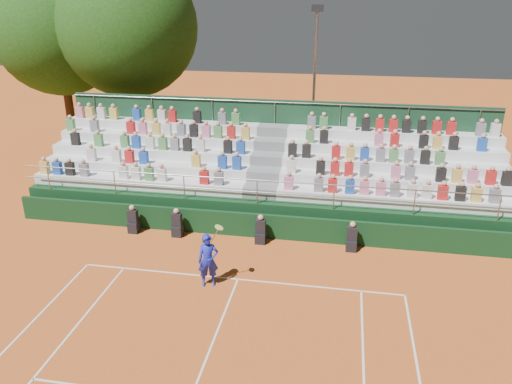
% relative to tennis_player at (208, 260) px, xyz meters
% --- Properties ---
extents(ground, '(90.00, 90.00, 0.00)m').
position_rel_tennis_player_xyz_m(ground, '(0.87, 0.49, -0.93)').
color(ground, '#C85C21').
rests_on(ground, ground).
extents(courtside_wall, '(20.00, 0.15, 1.00)m').
position_rel_tennis_player_xyz_m(courtside_wall, '(0.87, 3.69, -0.43)').
color(courtside_wall, black).
rests_on(courtside_wall, ground).
extents(line_officials, '(9.05, 0.40, 1.19)m').
position_rel_tennis_player_xyz_m(line_officials, '(-0.09, 3.24, -0.45)').
color(line_officials, black).
rests_on(line_officials, ground).
extents(grandstand, '(20.00, 5.20, 4.40)m').
position_rel_tennis_player_xyz_m(grandstand, '(0.88, 6.93, 0.17)').
color(grandstand, black).
rests_on(grandstand, ground).
extents(tennis_player, '(0.92, 0.63, 2.22)m').
position_rel_tennis_player_xyz_m(tennis_player, '(0.00, 0.00, 0.00)').
color(tennis_player, '#1724B0').
rests_on(tennis_player, ground).
extents(tree_west, '(7.36, 7.36, 10.64)m').
position_rel_tennis_player_xyz_m(tree_west, '(-12.36, 13.73, 6.03)').
color(tree_west, '#332112').
rests_on(tree_west, ground).
extents(tree_east, '(7.58, 7.58, 11.03)m').
position_rel_tennis_player_xyz_m(tree_east, '(-7.83, 13.05, 6.31)').
color(tree_east, '#332112').
rests_on(tree_east, ground).
extents(floodlight_mast, '(0.60, 0.25, 8.42)m').
position_rel_tennis_player_xyz_m(floodlight_mast, '(2.35, 13.64, 3.96)').
color(floodlight_mast, gray).
rests_on(floodlight_mast, ground).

